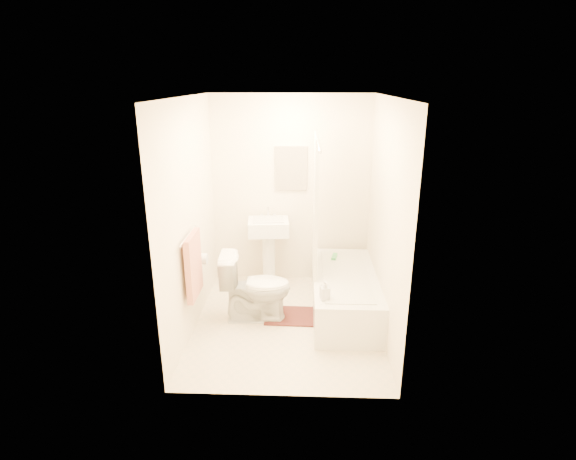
{
  "coord_description": "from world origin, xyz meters",
  "views": [
    {
      "loc": [
        0.18,
        -4.36,
        2.56
      ],
      "look_at": [
        0.0,
        0.25,
        1.0
      ],
      "focal_mm": 28.0,
      "sensor_mm": 36.0,
      "label": 1
    }
  ],
  "objects_px": {
    "sink": "(269,250)",
    "bathtub": "(344,293)",
    "toilet": "(256,287)",
    "bath_mat": "(291,316)",
    "soap_bottle": "(325,290)"
  },
  "relations": [
    {
      "from": "bath_mat",
      "to": "soap_bottle",
      "type": "bearing_deg",
      "value": -51.63
    },
    {
      "from": "soap_bottle",
      "to": "bath_mat",
      "type": "bearing_deg",
      "value": 128.37
    },
    {
      "from": "toilet",
      "to": "bathtub",
      "type": "distance_m",
      "value": 1.03
    },
    {
      "from": "sink",
      "to": "bath_mat",
      "type": "relative_size",
      "value": 1.69
    },
    {
      "from": "toilet",
      "to": "bath_mat",
      "type": "distance_m",
      "value": 0.54
    },
    {
      "from": "toilet",
      "to": "soap_bottle",
      "type": "distance_m",
      "value": 0.86
    },
    {
      "from": "bathtub",
      "to": "toilet",
      "type": "bearing_deg",
      "value": -168.63
    },
    {
      "from": "bathtub",
      "to": "bath_mat",
      "type": "bearing_deg",
      "value": -165.1
    },
    {
      "from": "toilet",
      "to": "sink",
      "type": "relative_size",
      "value": 0.79
    },
    {
      "from": "toilet",
      "to": "bath_mat",
      "type": "height_order",
      "value": "toilet"
    },
    {
      "from": "bath_mat",
      "to": "toilet",
      "type": "bearing_deg",
      "value": -174.26
    },
    {
      "from": "toilet",
      "to": "sink",
      "type": "height_order",
      "value": "sink"
    },
    {
      "from": "sink",
      "to": "soap_bottle",
      "type": "height_order",
      "value": "sink"
    },
    {
      "from": "toilet",
      "to": "sink",
      "type": "distance_m",
      "value": 0.86
    },
    {
      "from": "sink",
      "to": "bathtub",
      "type": "bearing_deg",
      "value": -40.46
    }
  ]
}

